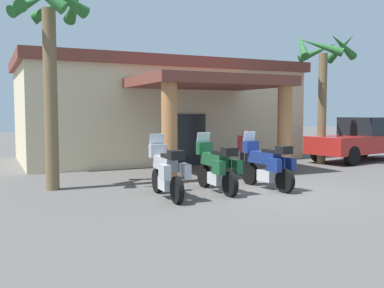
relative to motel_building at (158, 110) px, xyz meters
name	(u,v)px	position (x,y,z in m)	size (l,w,h in m)	color
ground_plane	(271,191)	(0.08, -9.23, -2.27)	(80.00, 80.00, 0.00)	#514F4C
motel_building	(158,110)	(0.00, 0.00, 0.00)	(12.72, 10.79, 4.46)	beige
motorcycle_silver	(167,171)	(-2.94, -8.97, -1.57)	(0.71, 2.21, 1.61)	black
motorcycle_green	(217,167)	(-1.38, -8.72, -1.57)	(0.70, 2.21, 1.61)	black
motorcycle_blue	(267,164)	(0.18, -8.86, -1.57)	(0.75, 2.21, 1.61)	black
pedestrian	(245,149)	(0.90, -6.36, -1.33)	(0.42, 0.38, 1.62)	black
pickup_truck_red	(360,140)	(7.92, -4.60, -1.33)	(5.48, 2.92, 1.95)	black
palm_tree_roadside	(49,39)	(-5.51, -6.57, 1.94)	(2.21, 2.31, 5.87)	brown
palm_tree_near_portico	(324,68)	(5.64, -4.77, 1.74)	(2.63, 2.71, 5.63)	brown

